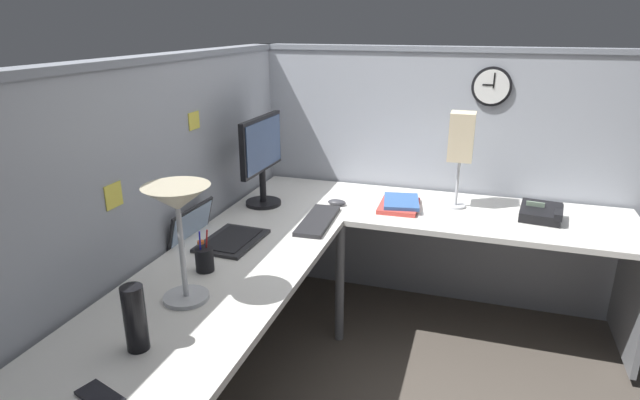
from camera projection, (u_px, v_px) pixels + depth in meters
name	position (u px, v px, depth m)	size (l,w,h in m)	color
ground_plane	(360.00, 360.00, 2.77)	(6.80, 6.80, 0.00)	#4C443D
cubicle_wall_back	(166.00, 229.00, 2.43)	(2.57, 0.12, 1.58)	#999EA8
cubicle_wall_right	(437.00, 178.00, 3.22)	(0.12, 2.37, 1.58)	#999EA8
desk	(366.00, 266.00, 2.42)	(2.35, 2.15, 0.73)	silver
monitor	(262.00, 154.00, 2.84)	(0.46, 0.20, 0.50)	black
laptop	(214.00, 235.00, 2.46)	(0.35, 0.39, 0.22)	#232326
keyboard	(318.00, 220.00, 2.67)	(0.43, 0.14, 0.02)	#232326
computer_mouse	(337.00, 202.00, 2.92)	(0.06, 0.10, 0.03)	#38383D
desk_lamp_dome	(178.00, 208.00, 1.82)	(0.24, 0.24, 0.44)	#B7BABF
pen_cup	(204.00, 259.00, 2.14)	(0.08, 0.08, 0.18)	black
cell_phone	(100.00, 396.00, 1.43)	(0.07, 0.14, 0.01)	black
thermos_flask	(135.00, 318.00, 1.61)	(0.07, 0.07, 0.22)	black
office_phone	(542.00, 214.00, 2.69)	(0.22, 0.23, 0.11)	black
book_stack	(400.00, 204.00, 2.88)	(0.30, 0.23, 0.04)	#BF3F38
desk_lamp_paper	(461.00, 140.00, 2.78)	(0.13, 0.13, 0.53)	#B7BABF
wall_clock	(492.00, 86.00, 2.91)	(0.04, 0.22, 0.22)	black
pinned_note_leftmost	(114.00, 196.00, 1.98)	(0.09, 0.00, 0.10)	#EAD84C
pinned_note_middle	(194.00, 121.00, 2.48)	(0.09, 0.00, 0.08)	#EAD84C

